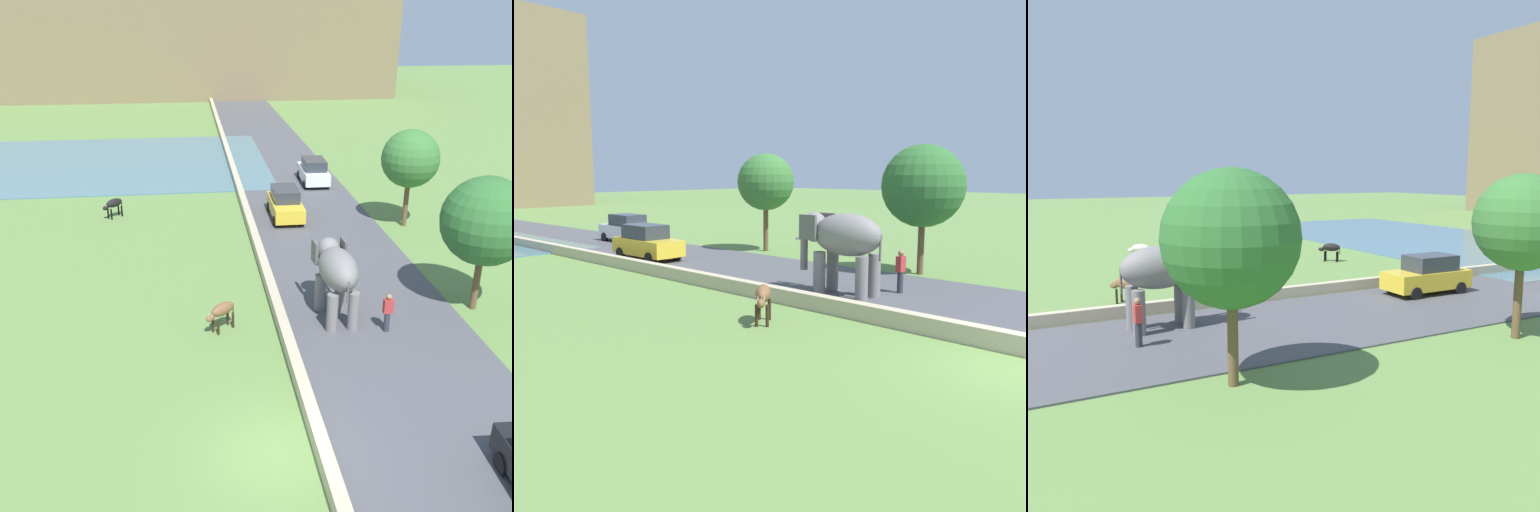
% 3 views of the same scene
% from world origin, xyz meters
% --- Properties ---
extents(ground_plane, '(220.00, 220.00, 0.00)m').
position_xyz_m(ground_plane, '(0.00, 0.00, 0.00)').
color(ground_plane, '#608442').
extents(road_surface, '(7.00, 120.00, 0.06)m').
position_xyz_m(road_surface, '(5.00, 20.00, 0.03)').
color(road_surface, '#4C4C51').
rests_on(road_surface, ground).
extents(barrier_wall, '(0.40, 110.00, 0.52)m').
position_xyz_m(barrier_wall, '(1.20, 18.00, 0.26)').
color(barrier_wall, tan).
rests_on(barrier_wall, ground).
extents(lake, '(36.00, 18.00, 0.08)m').
position_xyz_m(lake, '(-14.00, 34.10, 0.04)').
color(lake, slate).
rests_on(lake, ground).
extents(elephant, '(1.53, 3.49, 2.99)m').
position_xyz_m(elephant, '(3.41, 7.47, 2.04)').
color(elephant, slate).
rests_on(elephant, ground).
extents(person_beside_elephant, '(0.36, 0.22, 1.63)m').
position_xyz_m(person_beside_elephant, '(5.13, 6.07, 0.87)').
color(person_beside_elephant, '#33333D').
rests_on(person_beside_elephant, ground).
extents(car_yellow, '(1.82, 4.01, 1.80)m').
position_xyz_m(car_yellow, '(3.43, 19.55, 0.90)').
color(car_yellow, gold).
rests_on(car_yellow, ground).
extents(car_white, '(1.88, 4.05, 1.80)m').
position_xyz_m(car_white, '(6.57, 26.49, 0.90)').
color(car_white, white).
rests_on(car_white, ground).
extents(cow_brown, '(1.29, 1.13, 1.15)m').
position_xyz_m(cow_brown, '(-1.12, 6.96, 0.84)').
color(cow_brown, brown).
rests_on(cow_brown, ground).
extents(cow_black, '(1.23, 1.21, 1.15)m').
position_xyz_m(cow_black, '(-6.61, 20.79, 0.84)').
color(cow_black, black).
rests_on(cow_black, ground).
extents(tree_near, '(3.17, 3.17, 5.47)m').
position_xyz_m(tree_near, '(9.94, 17.46, 3.87)').
color(tree_near, brown).
rests_on(tree_near, ground).
extents(tree_mid, '(3.55, 3.55, 5.61)m').
position_xyz_m(tree_mid, '(9.32, 7.52, 3.83)').
color(tree_mid, brown).
rests_on(tree_mid, ground).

